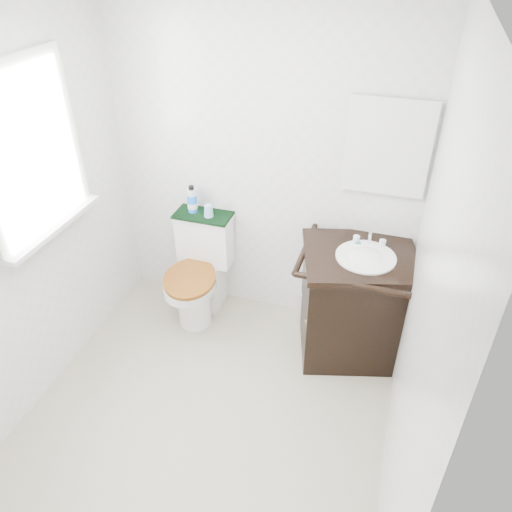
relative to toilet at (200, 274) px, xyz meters
The scene contains 14 objects.
floor 1.11m from the toilet, 66.44° to the right, with size 2.40×2.40×0.00m, color #ACA48B.
wall_back 0.98m from the toilet, 28.82° to the left, with size 2.40×2.40×0.00m, color silver.
wall_front 2.37m from the toilet, 78.98° to the right, with size 2.40×2.40×0.00m, color silver.
wall_left 1.45m from the toilet, 125.01° to the right, with size 2.40×2.40×0.00m, color silver.
wall_right 1.99m from the toilet, 32.45° to the right, with size 2.40×2.40×0.00m, color silver.
window 1.54m from the toilet, 132.07° to the right, with size 0.02×0.70×0.90m, color white.
mirror 1.67m from the toilet, ahead, with size 0.50×0.02×0.60m, color silver.
toilet is the anchor object (origin of this frame).
vanity 1.19m from the toilet, ahead, with size 0.88×0.81×0.92m.
trash_bin 0.88m from the toilet, ahead, with size 0.21×0.17×0.29m.
towel 0.47m from the toilet, 90.00° to the left, with size 0.42×0.22×0.02m, color black.
mouthwash_bottle 0.58m from the toilet, 121.78° to the left, with size 0.07×0.07×0.21m.
cup 0.52m from the toilet, 64.02° to the left, with size 0.07×0.07×0.09m, color #87B4DE.
soap_bar 1.24m from the toilet, ahead, with size 0.06×0.04×0.02m, color #19717B.
Camera 1 is at (0.92, -1.85, 2.63)m, focal length 35.00 mm.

